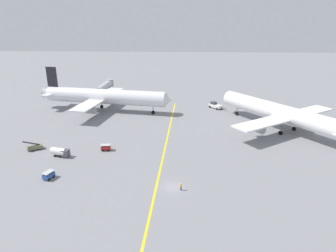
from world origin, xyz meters
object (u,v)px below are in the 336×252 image
(ground_crew_wing_walker_right, at_px, (181,187))
(jet_bridge, at_px, (106,86))
(airliner_being_pushed, at_px, (282,113))
(gse_belt_loader_portside, at_px, (35,147))
(gse_baggage_cart_trailing, at_px, (106,148))
(gse_fuel_bowser_stubby, at_px, (60,152))
(gse_baggage_cart_near_cluster, at_px, (49,175))
(airliner_at_gate_left, at_px, (104,97))
(pushback_tug, at_px, (215,105))

(ground_crew_wing_walker_right, relative_size, jet_bridge, 0.08)
(airliner_being_pushed, distance_m, ground_crew_wing_walker_right, 50.76)
(airliner_being_pushed, height_order, gse_belt_loader_portside, airliner_being_pushed)
(airliner_being_pushed, bearing_deg, gse_baggage_cart_trailing, -159.84)
(gse_fuel_bowser_stubby, relative_size, gse_belt_loader_portside, 1.07)
(gse_baggage_cart_trailing, bearing_deg, gse_baggage_cart_near_cluster, -119.05)
(gse_fuel_bowser_stubby, distance_m, ground_crew_wing_walker_right, 35.49)
(gse_fuel_bowser_stubby, bearing_deg, gse_baggage_cart_near_cluster, -80.74)
(airliner_at_gate_left, xyz_separation_m, airliner_being_pushed, (63.11, -18.99, -0.09))
(airliner_at_gate_left, distance_m, pushback_tug, 45.04)
(gse_baggage_cart_near_cluster, bearing_deg, airliner_being_pushed, 29.96)
(airliner_being_pushed, bearing_deg, gse_baggage_cart_near_cluster, -150.04)
(pushback_tug, height_order, gse_baggage_cart_near_cluster, pushback_tug)
(gse_baggage_cart_trailing, bearing_deg, jet_bridge, 104.21)
(pushback_tug, height_order, jet_bridge, jet_bridge)
(gse_baggage_cart_trailing, bearing_deg, pushback_tug, 52.65)
(airliner_at_gate_left, distance_m, gse_baggage_cart_near_cluster, 55.04)
(gse_fuel_bowser_stubby, distance_m, gse_belt_loader_portside, 9.85)
(pushback_tug, height_order, gse_baggage_cart_trailing, pushback_tug)
(gse_baggage_cart_trailing, bearing_deg, gse_fuel_bowser_stubby, -157.37)
(pushback_tug, xyz_separation_m, gse_belt_loader_portside, (-54.28, -45.52, -0.34))
(airliner_at_gate_left, height_order, jet_bridge, airliner_at_gate_left)
(airliner_being_pushed, distance_m, pushback_tug, 31.96)
(airliner_at_gate_left, height_order, pushback_tug, airliner_at_gate_left)
(airliner_at_gate_left, relative_size, pushback_tug, 6.95)
(ground_crew_wing_walker_right, height_order, jet_bridge, jet_bridge)
(gse_fuel_bowser_stubby, relative_size, gse_baggage_cart_near_cluster, 1.67)
(airliner_being_pushed, bearing_deg, pushback_tug, 126.42)
(airliner_being_pushed, xyz_separation_m, gse_belt_loader_portside, (-73.05, -20.07, -4.92))
(pushback_tug, xyz_separation_m, ground_crew_wing_walker_right, (-13.16, -64.60, -0.29))
(airliner_being_pushed, height_order, pushback_tug, airliner_being_pushed)
(jet_bridge, bearing_deg, gse_baggage_cart_near_cluster, -84.47)
(gse_baggage_cart_trailing, xyz_separation_m, jet_bridge, (-17.26, 68.14, 3.04))
(airliner_being_pushed, bearing_deg, ground_crew_wing_walker_right, -129.21)
(gse_baggage_cart_near_cluster, xyz_separation_m, gse_baggage_cart_trailing, (9.08, 16.34, 0.00))
(gse_fuel_bowser_stubby, bearing_deg, gse_baggage_cart_trailing, 22.63)
(pushback_tug, xyz_separation_m, jet_bridge, (-51.55, 23.21, 2.74))
(airliner_being_pushed, height_order, gse_baggage_cart_trailing, airliner_being_pushed)
(airliner_being_pushed, distance_m, gse_belt_loader_portside, 75.92)
(gse_fuel_bowser_stubby, bearing_deg, pushback_tug, 47.55)
(gse_belt_loader_portside, bearing_deg, jet_bridge, 87.73)
(gse_belt_loader_portside, xyz_separation_m, gse_baggage_cart_near_cluster, (10.91, -15.75, 0.04))
(airliner_at_gate_left, height_order, gse_fuel_bowser_stubby, airliner_at_gate_left)
(pushback_tug, xyz_separation_m, gse_baggage_cart_trailing, (-34.29, -44.93, -0.30))
(gse_belt_loader_portside, bearing_deg, gse_baggage_cart_near_cluster, -55.29)
(pushback_tug, distance_m, jet_bridge, 56.60)
(airliner_at_gate_left, bearing_deg, gse_belt_loader_portside, -104.28)
(airliner_being_pushed, bearing_deg, airliner_at_gate_left, 163.26)
(pushback_tug, bearing_deg, ground_crew_wing_walker_right, -101.52)
(gse_baggage_cart_trailing, distance_m, jet_bridge, 70.36)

